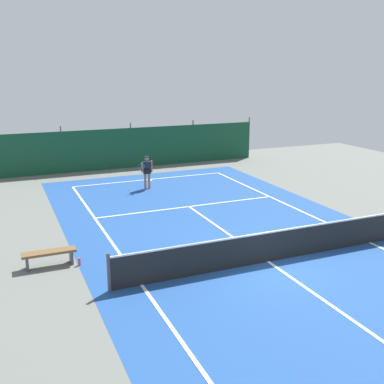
{
  "coord_description": "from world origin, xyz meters",
  "views": [
    {
      "loc": [
        -7.41,
        -11.36,
        5.87
      ],
      "look_at": [
        -0.21,
        5.57,
        0.9
      ],
      "focal_mm": 43.18,
      "sensor_mm": 36.0,
      "label": 1
    }
  ],
  "objects_px": {
    "tennis_ball_near_player": "(129,189)",
    "courtside_bench": "(49,255)",
    "tennis_net": "(269,246)",
    "water_bottle": "(79,262)",
    "tennis_player": "(147,170)",
    "parked_car": "(126,145)"
  },
  "relations": [
    {
      "from": "tennis_net",
      "to": "tennis_player",
      "type": "relative_size",
      "value": 6.17
    },
    {
      "from": "tennis_player",
      "to": "tennis_net",
      "type": "bearing_deg",
      "value": 108.89
    },
    {
      "from": "tennis_net",
      "to": "tennis_player",
      "type": "bearing_deg",
      "value": 94.04
    },
    {
      "from": "water_bottle",
      "to": "tennis_net",
      "type": "bearing_deg",
      "value": -20.51
    },
    {
      "from": "tennis_player",
      "to": "parked_car",
      "type": "distance_m",
      "value": 8.76
    },
    {
      "from": "tennis_net",
      "to": "water_bottle",
      "type": "height_order",
      "value": "tennis_net"
    },
    {
      "from": "tennis_ball_near_player",
      "to": "water_bottle",
      "type": "bearing_deg",
      "value": -115.07
    },
    {
      "from": "tennis_ball_near_player",
      "to": "parked_car",
      "type": "bearing_deg",
      "value": 75.63
    },
    {
      "from": "tennis_net",
      "to": "water_bottle",
      "type": "distance_m",
      "value": 5.85
    },
    {
      "from": "tennis_ball_near_player",
      "to": "courtside_bench",
      "type": "xyz_separation_m",
      "value": [
        -4.66,
        -7.87,
        0.34
      ]
    },
    {
      "from": "tennis_net",
      "to": "tennis_ball_near_player",
      "type": "bearing_deg",
      "value": 99.2
    },
    {
      "from": "parked_car",
      "to": "tennis_player",
      "type": "bearing_deg",
      "value": -96.13
    },
    {
      "from": "courtside_bench",
      "to": "water_bottle",
      "type": "distance_m",
      "value": 0.93
    },
    {
      "from": "tennis_player",
      "to": "water_bottle",
      "type": "height_order",
      "value": "tennis_player"
    },
    {
      "from": "parked_car",
      "to": "water_bottle",
      "type": "relative_size",
      "value": 17.77
    },
    {
      "from": "courtside_bench",
      "to": "water_bottle",
      "type": "xyz_separation_m",
      "value": [
        0.84,
        -0.29,
        -0.25
      ]
    },
    {
      "from": "tennis_net",
      "to": "courtside_bench",
      "type": "xyz_separation_m",
      "value": [
        -6.31,
        2.33,
        -0.14
      ]
    },
    {
      "from": "courtside_bench",
      "to": "water_bottle",
      "type": "bearing_deg",
      "value": -18.88
    },
    {
      "from": "tennis_player",
      "to": "courtside_bench",
      "type": "xyz_separation_m",
      "value": [
        -5.6,
        -7.78,
        -0.59
      ]
    },
    {
      "from": "tennis_net",
      "to": "water_bottle",
      "type": "xyz_separation_m",
      "value": [
        -5.47,
        2.05,
        -0.39
      ]
    },
    {
      "from": "tennis_player",
      "to": "water_bottle",
      "type": "bearing_deg",
      "value": 74.34
    },
    {
      "from": "tennis_net",
      "to": "parked_car",
      "type": "distance_m",
      "value": 18.79
    }
  ]
}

